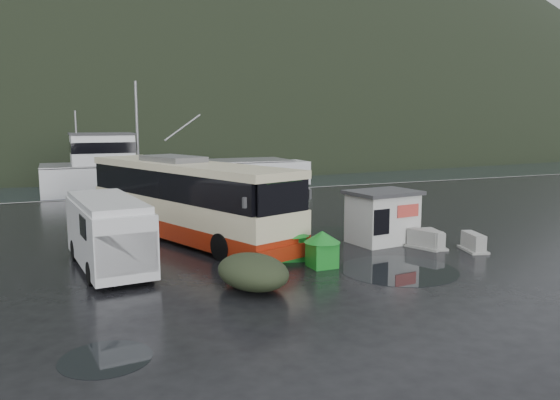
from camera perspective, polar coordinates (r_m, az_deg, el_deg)
name	(u,v)px	position (r m, az deg, el deg)	size (l,w,h in m)	color
ground	(254,257)	(22.36, -2.76, -5.94)	(160.00, 160.00, 0.00)	black
harbor_water	(84,145)	(130.67, -19.82, 5.38)	(300.00, 180.00, 0.02)	black
quay_edge	(160,195)	(41.40, -12.41, 0.46)	(160.00, 0.60, 1.50)	#999993
headland	(88,133)	(270.96, -19.46, 6.64)	(780.00, 540.00, 570.00)	black
coach_bus	(188,238)	(26.14, -9.62, -3.96)	(3.35, 13.61, 3.86)	beige
white_van	(110,268)	(21.65, -17.37, -6.79)	(2.20, 6.40, 2.68)	silver
waste_bin_left	(292,259)	(21.91, 1.24, -6.23)	(1.02, 1.02, 1.43)	#178323
waste_bin_right	(322,267)	(20.88, 4.40, -6.98)	(1.00, 1.00, 1.39)	#178323
dome_tent	(253,288)	(18.26, -2.84, -9.22)	(2.08, 2.91, 1.14)	#29321E
ticket_kiosk	(382,242)	(25.32, 10.58, -4.38)	(3.04, 2.30, 2.38)	silver
jersey_barrier_a	(473,251)	(24.73, 19.51, -5.03)	(0.76, 1.53, 0.76)	#999993
jersey_barrier_b	(425,248)	(24.64, 14.88, -4.87)	(0.80, 1.60, 0.80)	#999993
jersey_barrier_c	(433,248)	(24.83, 15.66, -4.81)	(0.77, 1.53, 0.77)	#999993
fishing_trawler	(173,183)	(49.31, -11.12, 1.73)	(25.50, 5.59, 10.20)	silver
puddles	(351,262)	(21.67, 7.39, -6.45)	(14.70, 13.26, 0.01)	black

